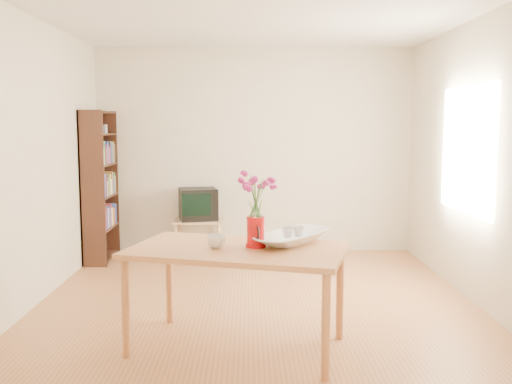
{
  "coord_description": "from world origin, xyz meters",
  "views": [
    {
      "loc": [
        -0.06,
        -5.04,
        1.63
      ],
      "look_at": [
        0.0,
        0.3,
        1.0
      ],
      "focal_mm": 40.0,
      "sensor_mm": 36.0,
      "label": 1
    }
  ],
  "objects_px": {
    "pitcher": "(256,233)",
    "mug": "(216,241)",
    "television": "(198,204)",
    "bowl": "(293,211)",
    "table": "(237,258)"
  },
  "relations": [
    {
      "from": "table",
      "to": "television",
      "type": "distance_m",
      "value": 3.04
    },
    {
      "from": "television",
      "to": "bowl",
      "type": "bearing_deg",
      "value": -83.48
    },
    {
      "from": "table",
      "to": "pitcher",
      "type": "bearing_deg",
      "value": 26.03
    },
    {
      "from": "pitcher",
      "to": "mug",
      "type": "distance_m",
      "value": 0.29
    },
    {
      "from": "mug",
      "to": "table",
      "type": "bearing_deg",
      "value": -160.34
    },
    {
      "from": "mug",
      "to": "television",
      "type": "xyz_separation_m",
      "value": [
        -0.4,
        3.01,
        -0.14
      ]
    },
    {
      "from": "mug",
      "to": "pitcher",
      "type": "bearing_deg",
      "value": -158.35
    },
    {
      "from": "pitcher",
      "to": "television",
      "type": "relative_size",
      "value": 0.43
    },
    {
      "from": "mug",
      "to": "bowl",
      "type": "height_order",
      "value": "bowl"
    },
    {
      "from": "mug",
      "to": "television",
      "type": "distance_m",
      "value": 3.04
    },
    {
      "from": "pitcher",
      "to": "bowl",
      "type": "xyz_separation_m",
      "value": [
        0.28,
        0.13,
        0.14
      ]
    },
    {
      "from": "table",
      "to": "mug",
      "type": "relative_size",
      "value": 13.35
    },
    {
      "from": "bowl",
      "to": "television",
      "type": "height_order",
      "value": "bowl"
    },
    {
      "from": "table",
      "to": "bowl",
      "type": "height_order",
      "value": "bowl"
    },
    {
      "from": "bowl",
      "to": "television",
      "type": "bearing_deg",
      "value": 108.76
    }
  ]
}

